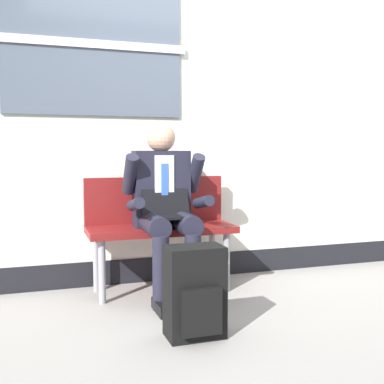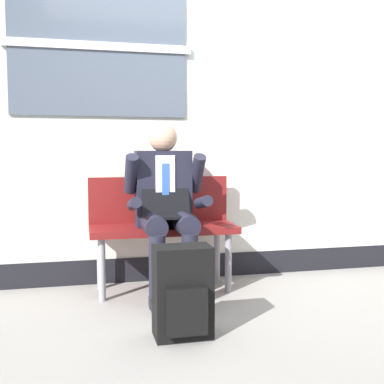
% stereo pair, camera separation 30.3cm
% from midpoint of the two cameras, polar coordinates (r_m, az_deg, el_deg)
% --- Properties ---
extents(ground_plane, '(18.00, 18.00, 0.00)m').
position_cam_midpoint_polar(ground_plane, '(3.41, 0.82, -12.77)').
color(ground_plane, gray).
extents(station_wall, '(5.34, 0.17, 2.76)m').
position_cam_midpoint_polar(station_wall, '(3.89, -2.62, 9.85)').
color(station_wall, beige).
rests_on(station_wall, ground).
extents(bench_with_person, '(1.07, 0.42, 0.84)m').
position_cam_midpoint_polar(bench_with_person, '(3.56, -6.42, -3.59)').
color(bench_with_person, maroon).
rests_on(bench_with_person, ground).
extents(person_seated, '(0.57, 0.70, 1.24)m').
position_cam_midpoint_polar(person_seated, '(3.36, -5.76, -1.49)').
color(person_seated, '#1E1E2D').
rests_on(person_seated, ground).
extents(backpack, '(0.32, 0.24, 0.51)m').
position_cam_midpoint_polar(backpack, '(2.68, -2.95, -12.05)').
color(backpack, black).
rests_on(backpack, ground).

